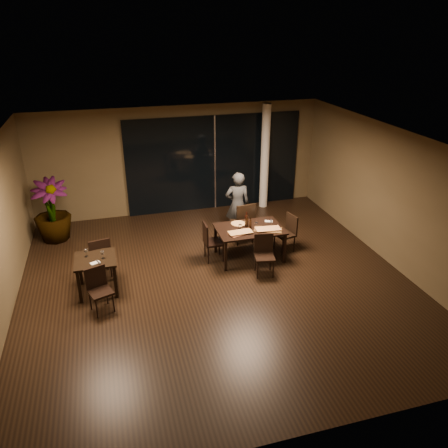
# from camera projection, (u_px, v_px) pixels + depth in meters

# --- Properties ---
(ground) EXTENTS (8.00, 8.00, 0.00)m
(ground) POSITION_uv_depth(u_px,v_px,m) (216.00, 281.00, 9.27)
(ground) COLOR black
(ground) RESTS_ON ground
(wall_back) EXTENTS (8.00, 0.10, 3.00)m
(wall_back) POSITION_uv_depth(u_px,v_px,m) (179.00, 160.00, 12.17)
(wall_back) COLOR brown
(wall_back) RESTS_ON ground
(wall_front) EXTENTS (8.00, 0.10, 3.00)m
(wall_front) POSITION_uv_depth(u_px,v_px,m) (303.00, 352.00, 5.10)
(wall_front) COLOR brown
(wall_front) RESTS_ON ground
(wall_right) EXTENTS (0.10, 8.00, 3.00)m
(wall_right) POSITION_uv_depth(u_px,v_px,m) (393.00, 197.00, 9.62)
(wall_right) COLOR brown
(wall_right) RESTS_ON ground
(ceiling) EXTENTS (8.00, 8.00, 0.04)m
(ceiling) POSITION_uv_depth(u_px,v_px,m) (215.00, 141.00, 8.00)
(ceiling) COLOR silver
(ceiling) RESTS_ON wall_back
(window_panel) EXTENTS (5.00, 0.06, 2.70)m
(window_panel) POSITION_uv_depth(u_px,v_px,m) (215.00, 163.00, 12.40)
(window_panel) COLOR black
(window_panel) RESTS_ON ground
(column) EXTENTS (0.24, 0.24, 3.00)m
(column) POSITION_uv_depth(u_px,v_px,m) (265.00, 157.00, 12.41)
(column) COLOR silver
(column) RESTS_ON ground
(main_table) EXTENTS (1.50, 1.00, 0.75)m
(main_table) POSITION_uv_depth(u_px,v_px,m) (250.00, 231.00, 9.93)
(main_table) COLOR black
(main_table) RESTS_ON ground
(side_table) EXTENTS (0.80, 0.80, 0.75)m
(side_table) POSITION_uv_depth(u_px,v_px,m) (96.00, 264.00, 8.68)
(side_table) COLOR black
(side_table) RESTS_ON ground
(chair_main_far) EXTENTS (0.53, 0.53, 1.06)m
(chair_main_far) POSITION_uv_depth(u_px,v_px,m) (244.00, 221.00, 10.64)
(chair_main_far) COLOR black
(chair_main_far) RESTS_ON ground
(chair_main_near) EXTENTS (0.48, 0.48, 0.89)m
(chair_main_near) POSITION_uv_depth(u_px,v_px,m) (264.00, 252.00, 9.39)
(chair_main_near) COLOR black
(chair_main_near) RESTS_ON ground
(chair_main_left) EXTENTS (0.43, 0.43, 0.92)m
(chair_main_left) POSITION_uv_depth(u_px,v_px,m) (210.00, 240.00, 9.89)
(chair_main_left) COLOR black
(chair_main_left) RESTS_ON ground
(chair_main_right) EXTENTS (0.50, 0.50, 0.89)m
(chair_main_right) POSITION_uv_depth(u_px,v_px,m) (288.00, 231.00, 10.34)
(chair_main_right) COLOR black
(chair_main_right) RESTS_ON ground
(chair_side_far) EXTENTS (0.51, 0.51, 0.94)m
(chair_side_far) POSITION_uv_depth(u_px,v_px,m) (100.00, 256.00, 9.20)
(chair_side_far) COLOR black
(chair_side_far) RESTS_ON ground
(chair_side_near) EXTENTS (0.52, 0.52, 0.87)m
(chair_side_near) POSITION_uv_depth(u_px,v_px,m) (99.00, 287.00, 8.18)
(chair_side_near) COLOR black
(chair_side_near) RESTS_ON ground
(diner) EXTENTS (0.62, 0.45, 1.69)m
(diner) POSITION_uv_depth(u_px,v_px,m) (237.00, 205.00, 10.91)
(diner) COLOR #2A2C2E
(diner) RESTS_ON ground
(potted_plant) EXTENTS (0.98, 0.98, 1.58)m
(potted_plant) POSITION_uv_depth(u_px,v_px,m) (52.00, 211.00, 10.71)
(potted_plant) COLOR #23521B
(potted_plant) RESTS_ON ground
(pizza_board_left) EXTENTS (0.59, 0.41, 0.01)m
(pizza_board_left) POSITION_uv_depth(u_px,v_px,m) (240.00, 233.00, 9.65)
(pizza_board_left) COLOR #472516
(pizza_board_left) RESTS_ON main_table
(pizza_board_right) EXTENTS (0.69, 0.55, 0.01)m
(pizza_board_right) POSITION_uv_depth(u_px,v_px,m) (268.00, 230.00, 9.81)
(pizza_board_right) COLOR #4E3419
(pizza_board_right) RESTS_ON main_table
(oblong_pizza_left) EXTENTS (0.52, 0.27, 0.02)m
(oblong_pizza_left) POSITION_uv_depth(u_px,v_px,m) (240.00, 232.00, 9.64)
(oblong_pizza_left) COLOR maroon
(oblong_pizza_left) RESTS_ON pizza_board_left
(oblong_pizza_right) EXTENTS (0.55, 0.29, 0.02)m
(oblong_pizza_right) POSITION_uv_depth(u_px,v_px,m) (268.00, 229.00, 9.80)
(oblong_pizza_right) COLOR maroon
(oblong_pizza_right) RESTS_ON pizza_board_right
(round_pizza) EXTENTS (0.33, 0.33, 0.01)m
(round_pizza) POSITION_uv_depth(u_px,v_px,m) (238.00, 224.00, 10.09)
(round_pizza) COLOR red
(round_pizza) RESTS_ON main_table
(bottle_a) EXTENTS (0.06, 0.06, 0.27)m
(bottle_a) POSITION_uv_depth(u_px,v_px,m) (247.00, 222.00, 9.90)
(bottle_a) COLOR black
(bottle_a) RESTS_ON main_table
(bottle_b) EXTENTS (0.06, 0.06, 0.26)m
(bottle_b) POSITION_uv_depth(u_px,v_px,m) (250.00, 223.00, 9.84)
(bottle_b) COLOR black
(bottle_b) RESTS_ON main_table
(bottle_c) EXTENTS (0.08, 0.08, 0.35)m
(bottle_c) POSITION_uv_depth(u_px,v_px,m) (247.00, 219.00, 9.91)
(bottle_c) COLOR black
(bottle_c) RESTS_ON main_table
(tumbler_left) EXTENTS (0.08, 0.08, 0.09)m
(tumbler_left) POSITION_uv_depth(u_px,v_px,m) (240.00, 226.00, 9.88)
(tumbler_left) COLOR white
(tumbler_left) RESTS_ON main_table
(tumbler_right) EXTENTS (0.07, 0.07, 0.09)m
(tumbler_right) POSITION_uv_depth(u_px,v_px,m) (256.00, 224.00, 9.99)
(tumbler_right) COLOR white
(tumbler_right) RESTS_ON main_table
(napkin_near) EXTENTS (0.21, 0.16, 0.01)m
(napkin_near) POSITION_uv_depth(u_px,v_px,m) (275.00, 227.00, 9.93)
(napkin_near) COLOR white
(napkin_near) RESTS_ON main_table
(napkin_far) EXTENTS (0.20, 0.16, 0.01)m
(napkin_far) POSITION_uv_depth(u_px,v_px,m) (269.00, 221.00, 10.21)
(napkin_far) COLOR white
(napkin_far) RESTS_ON main_table
(wine_glass_a) EXTENTS (0.07, 0.07, 0.16)m
(wine_glass_a) POSITION_uv_depth(u_px,v_px,m) (86.00, 253.00, 8.67)
(wine_glass_a) COLOR white
(wine_glass_a) RESTS_ON side_table
(wine_glass_b) EXTENTS (0.07, 0.07, 0.16)m
(wine_glass_b) POSITION_uv_depth(u_px,v_px,m) (103.00, 255.00, 8.61)
(wine_glass_b) COLOR white
(wine_glass_b) RESTS_ON side_table
(side_napkin) EXTENTS (0.21, 0.17, 0.01)m
(side_napkin) POSITION_uv_depth(u_px,v_px,m) (95.00, 263.00, 8.46)
(side_napkin) COLOR white
(side_napkin) RESTS_ON side_table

